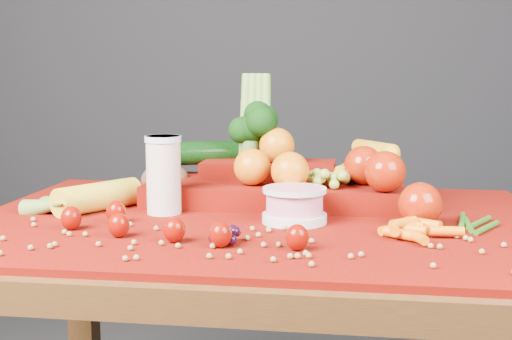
# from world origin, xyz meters

# --- Properties ---
(table) EXTENTS (1.10, 0.80, 0.75)m
(table) POSITION_xyz_m (0.00, 0.00, 0.66)
(table) COLOR #371D0C
(table) RESTS_ON ground
(red_cloth) EXTENTS (1.05, 0.75, 0.01)m
(red_cloth) POSITION_xyz_m (0.00, 0.00, 0.76)
(red_cloth) COLOR #670C03
(red_cloth) RESTS_ON table
(milk_glass) EXTENTS (0.07, 0.07, 0.15)m
(milk_glass) POSITION_xyz_m (-0.18, 0.02, 0.84)
(milk_glass) COLOR beige
(milk_glass) RESTS_ON red_cloth
(yogurt_bowl) EXTENTS (0.12, 0.12, 0.06)m
(yogurt_bowl) POSITION_xyz_m (0.08, -0.02, 0.80)
(yogurt_bowl) COLOR silver
(yogurt_bowl) RESTS_ON red_cloth
(strawberry_scatter) EXTENTS (0.48, 0.28, 0.05)m
(strawberry_scatter) POSITION_xyz_m (-0.16, -0.13, 0.79)
(strawberry_scatter) COLOR maroon
(strawberry_scatter) RESTS_ON red_cloth
(dark_grape_cluster) EXTENTS (0.06, 0.05, 0.03)m
(dark_grape_cluster) POSITION_xyz_m (-0.01, -0.20, 0.78)
(dark_grape_cluster) COLOR black
(dark_grape_cluster) RESTS_ON red_cloth
(soybean_scatter) EXTENTS (0.84, 0.24, 0.01)m
(soybean_scatter) POSITION_xyz_m (0.00, -0.20, 0.77)
(soybean_scatter) COLOR olive
(soybean_scatter) RESTS_ON red_cloth
(corn_ear) EXTENTS (0.26, 0.27, 0.06)m
(corn_ear) POSITION_xyz_m (-0.36, -0.01, 0.78)
(corn_ear) COLOR gold
(corn_ear) RESTS_ON red_cloth
(potato) EXTENTS (0.11, 0.08, 0.07)m
(potato) POSITION_xyz_m (-0.22, 0.18, 0.80)
(potato) COLOR #4F301B
(potato) RESTS_ON red_cloth
(baby_carrot_pile) EXTENTS (0.17, 0.17, 0.03)m
(baby_carrot_pile) POSITION_xyz_m (0.29, -0.12, 0.78)
(baby_carrot_pile) COLOR orange
(baby_carrot_pile) RESTS_ON red_cloth
(green_bean_pile) EXTENTS (0.14, 0.12, 0.01)m
(green_bean_pile) POSITION_xyz_m (0.40, -0.01, 0.77)
(green_bean_pile) COLOR #255A14
(green_bean_pile) RESTS_ON red_cloth
(produce_mound) EXTENTS (0.60, 0.37, 0.27)m
(produce_mound) POSITION_xyz_m (0.05, 0.15, 0.82)
(produce_mound) COLOR #670C03
(produce_mound) RESTS_ON red_cloth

